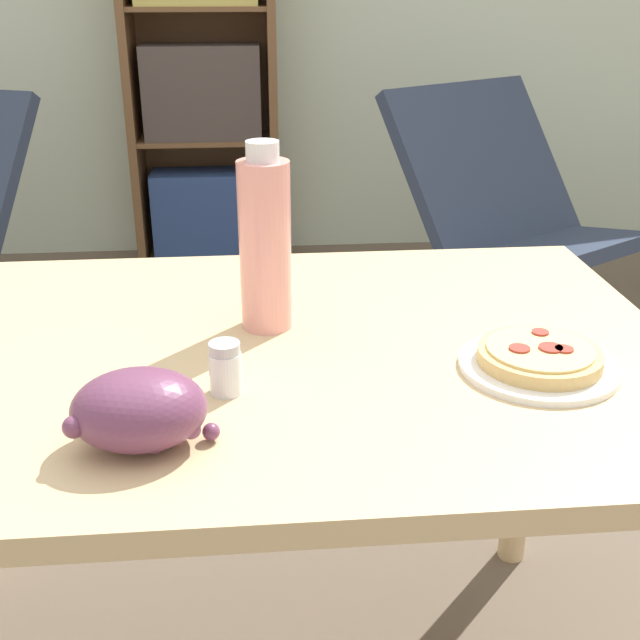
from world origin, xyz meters
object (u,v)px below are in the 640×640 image
lounge_chair_far (510,262)px  drink_bottle (265,243)px  pizza_on_plate (539,360)px  salt_shaker (225,368)px  bookshelf (202,86)px  grape_bunch (138,410)px

lounge_chair_far → drink_bottle: bearing=-152.3°
pizza_on_plate → salt_shaker: size_ratio=3.07×
salt_shaker → bookshelf: (-0.15, 2.67, 0.02)m
grape_bunch → salt_shaker: bearing=50.9°
lounge_chair_far → bookshelf: (-1.12, 0.96, 0.51)m
drink_bottle → pizza_on_plate: bearing=-26.5°
pizza_on_plate → lounge_chair_far: size_ratio=0.22×
salt_shaker → bookshelf: bearing=93.2°
pizza_on_plate → grape_bunch: bearing=-164.4°
drink_bottle → bookshelf: bearing=94.9°
drink_bottle → bookshelf: (-0.21, 2.46, -0.08)m
drink_bottle → grape_bunch: bearing=-115.3°
drink_bottle → lounge_chair_far: 1.85m
grape_bunch → drink_bottle: size_ratio=0.60×
pizza_on_plate → drink_bottle: (-0.37, 0.19, 0.12)m
pizza_on_plate → grape_bunch: size_ratio=1.28×
pizza_on_plate → salt_shaker: salt_shaker is taller
salt_shaker → pizza_on_plate: bearing=3.7°
grape_bunch → salt_shaker: grape_bunch is taller
salt_shaker → lounge_chair_far: 2.03m
drink_bottle → bookshelf: bookshelf is taller
grape_bunch → drink_bottle: (0.16, 0.33, 0.09)m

